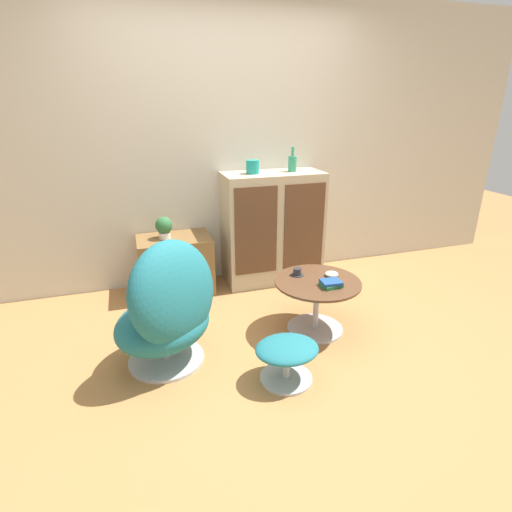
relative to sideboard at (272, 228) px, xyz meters
The scene contains 13 objects.
ground_plane 1.40m from the sideboard, 107.60° to the right, with size 12.00×12.00×0.00m, color #A87542.
wall_back 0.89m from the sideboard, 147.29° to the left, with size 6.40×0.06×2.60m.
sideboard is the anchor object (origin of this frame).
tv_console 0.99m from the sideboard, behind, with size 0.66×0.45×0.54m.
egg_chair 1.60m from the sideboard, 134.98° to the right, with size 0.92×0.91×0.92m.
ottoman 1.63m from the sideboard, 106.39° to the right, with size 0.41×0.35×0.28m.
coffee_table 1.06m from the sideboard, 90.34° to the right, with size 0.66×0.66×0.42m.
vase_leftmost 0.63m from the sideboard, behind, with size 0.12×0.12×0.12m.
vase_inner_left 0.64m from the sideboard, ahead, with size 0.08×0.08×0.22m.
potted_plant 1.04m from the sideboard, behind, with size 0.15×0.15×0.20m.
teacup 0.90m from the sideboard, 97.31° to the right, with size 0.10×0.10×0.06m.
book_stack 1.15m from the sideboard, 87.91° to the right, with size 0.16×0.13×0.05m.
bowl 1.00m from the sideboard, 82.26° to the right, with size 0.10×0.10×0.04m.
Camera 1 is at (-0.89, -2.26, 1.69)m, focal length 28.00 mm.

